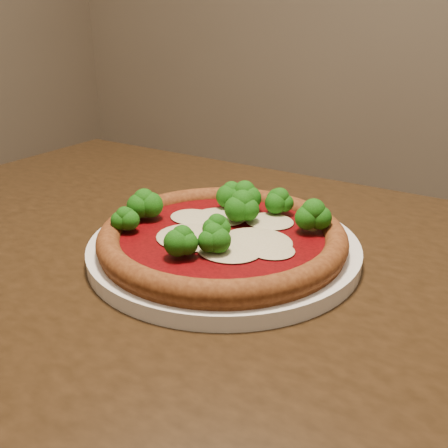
% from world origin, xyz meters
% --- Properties ---
extents(dining_table, '(1.26, 0.90, 0.75)m').
position_xyz_m(dining_table, '(-0.14, 0.03, 0.65)').
color(dining_table, black).
rests_on(dining_table, floor).
extents(plate, '(0.32, 0.32, 0.02)m').
position_xyz_m(plate, '(-0.16, 0.08, 0.76)').
color(plate, white).
rests_on(plate, dining_table).
extents(pizza, '(0.29, 0.29, 0.06)m').
position_xyz_m(pizza, '(-0.16, 0.07, 0.78)').
color(pizza, brown).
rests_on(pizza, plate).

